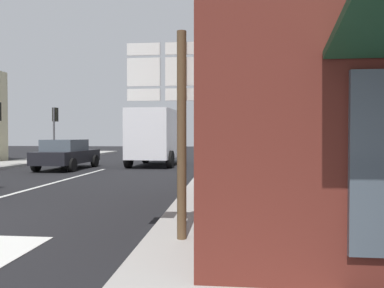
{
  "coord_description": "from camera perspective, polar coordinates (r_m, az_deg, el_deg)",
  "views": [
    {
      "loc": [
        6.12,
        -5.64,
        1.67
      ],
      "look_at": [
        4.65,
        9.16,
        1.33
      ],
      "focal_mm": 34.58,
      "sensor_mm": 36.0,
      "label": 1
    }
  ],
  "objects": [
    {
      "name": "traffic_light_far_left",
      "position": [
        25.7,
        -20.39,
        3.27
      ],
      "size": [
        0.3,
        0.49,
        3.49
      ],
      "color": "#47474C",
      "rests_on": "ground"
    },
    {
      "name": "ground_plane",
      "position": [
        16.88,
        -15.66,
        -4.4
      ],
      "size": [
        80.0,
        80.0,
        0.0
      ],
      "primitive_type": "plane",
      "color": "black"
    },
    {
      "name": "delivery_truck",
      "position": [
        20.5,
        -5.6,
        1.26
      ],
      "size": [
        2.65,
        5.08,
        3.05
      ],
      "color": "silver",
      "rests_on": "ground"
    },
    {
      "name": "sidewalk_right",
      "position": [
        13.74,
        5.4,
        -5.37
      ],
      "size": [
        2.4,
        44.0,
        0.14
      ],
      "primitive_type": "cube",
      "color": "#9E9B96",
      "rests_on": "ground"
    },
    {
      "name": "lane_centre_stripe",
      "position": [
        13.26,
        -22.0,
        -5.99
      ],
      "size": [
        0.16,
        12.0,
        0.01
      ],
      "primitive_type": "cube",
      "color": "silver",
      "rests_on": "ground"
    },
    {
      "name": "route_sign_post",
      "position": [
        5.47,
        -1.58,
        4.81
      ],
      "size": [
        1.66,
        0.14,
        3.2
      ],
      "color": "brown",
      "rests_on": "ground"
    },
    {
      "name": "sedan_far",
      "position": [
        19.24,
        -18.76,
        -1.46
      ],
      "size": [
        2.05,
        4.24,
        1.47
      ],
      "color": "black",
      "rests_on": "ground"
    },
    {
      "name": "traffic_light_far_right",
      "position": [
        24.32,
        3.41,
        3.91
      ],
      "size": [
        0.3,
        0.49,
        3.74
      ],
      "color": "#47474C",
      "rests_on": "ground"
    }
  ]
}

